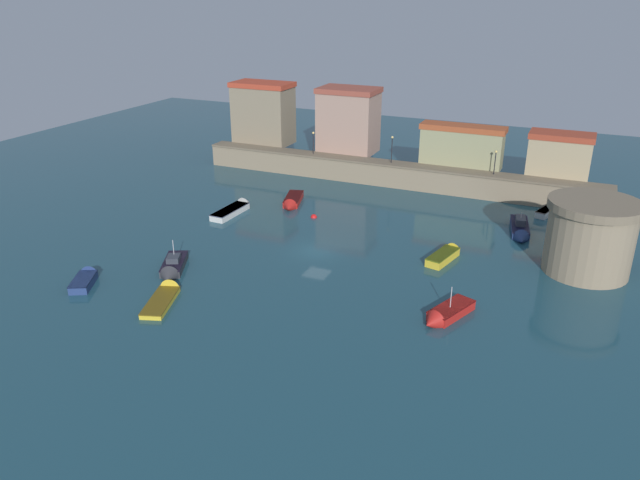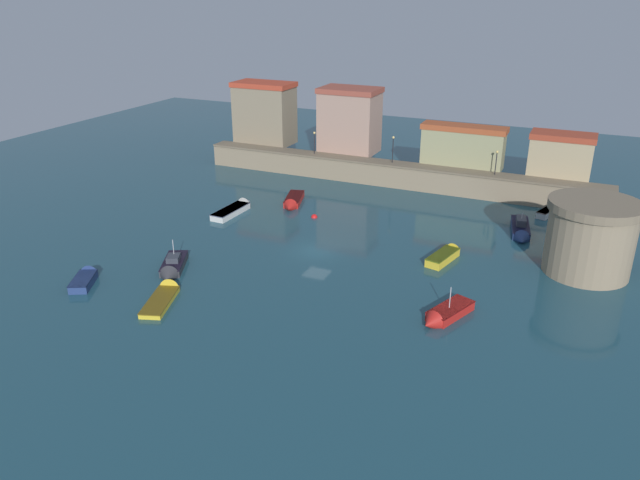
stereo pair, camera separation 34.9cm
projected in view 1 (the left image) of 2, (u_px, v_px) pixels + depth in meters
ground_plane at (317, 251)px, 62.75m from camera, size 140.13×140.13×0.00m
quay_wall at (391, 174)px, 82.90m from camera, size 55.40×2.84×3.14m
old_town_backdrop at (362, 126)px, 86.04m from camera, size 50.55×5.61×9.11m
fortress_tower at (590, 236)px, 56.98m from camera, size 8.44×8.44×7.08m
quay_lamp_0 at (313, 139)px, 85.84m from camera, size 0.32×0.32×3.14m
quay_lamp_1 at (392, 145)px, 81.41m from camera, size 0.32×0.32×3.60m
quay_lamp_2 at (495, 158)px, 76.47m from camera, size 0.32×0.32×3.08m
moored_boat_0 at (447, 254)px, 61.01m from camera, size 2.79×6.02×1.47m
moored_boat_1 at (172, 268)px, 58.00m from camera, size 4.35×6.33×3.27m
moored_boat_2 at (445, 314)px, 49.88m from camera, size 3.73×5.99×3.12m
moored_boat_3 at (86, 278)px, 56.04m from camera, size 3.54×4.84×1.55m
moored_boat_4 at (550, 209)px, 73.23m from camera, size 2.92×5.88×1.12m
moored_boat_5 at (166, 294)px, 53.49m from camera, size 3.91×6.91×1.76m
moored_boat_6 at (235, 209)px, 73.48m from camera, size 2.07×7.28×1.72m
moored_boat_7 at (292, 202)px, 75.78m from camera, size 3.52×6.66×1.70m
moored_boat_8 at (520, 230)px, 66.95m from camera, size 3.01×7.50×2.63m
mooring_buoy_0 at (314, 217)px, 71.90m from camera, size 0.76×0.76×0.76m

